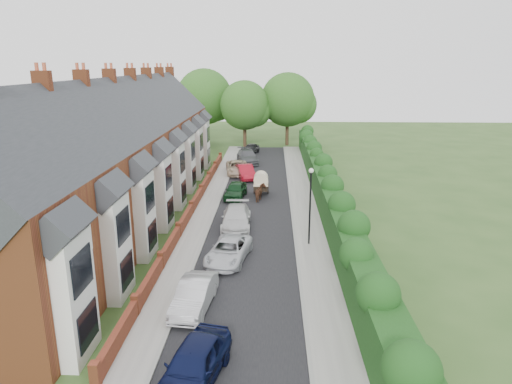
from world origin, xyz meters
TOP-DOWN VIEW (x-y plane):
  - ground at (0.00, 0.00)m, footprint 140.00×140.00m
  - road at (-0.50, 11.00)m, footprint 6.00×58.00m
  - pavement_hedge_side at (3.60, 11.00)m, footprint 2.20×58.00m
  - pavement_house_side at (-4.35, 11.00)m, footprint 1.70×58.00m
  - kerb_hedge_side at (2.55, 11.00)m, footprint 0.18×58.00m
  - kerb_house_side at (-3.55, 11.00)m, footprint 0.18×58.00m
  - hedge at (5.40, 11.00)m, footprint 2.10×58.00m
  - terrace_row at (-10.87, 9.98)m, footprint 9.05×40.50m
  - garden_wall_row at (-5.35, 10.00)m, footprint 0.35×40.35m
  - lamppost at (3.40, 4.00)m, footprint 0.32×0.32m
  - tree_far_left at (-2.65, 40.08)m, footprint 7.14×6.80m
  - tree_far_right at (3.39, 42.08)m, footprint 7.98×7.60m
  - tree_far_back at (-8.59, 43.08)m, footprint 8.40×8.00m
  - car_navy at (-1.83, -9.52)m, footprint 2.77×4.85m
  - car_silver_a at (-2.72, -4.20)m, footprint 1.90×4.38m
  - car_silver_b at (-1.60, 1.40)m, footprint 2.88×4.92m
  - car_white at (-1.60, 7.18)m, footprint 2.20×5.08m
  - car_green at (-2.27, 14.73)m, footprint 2.03×4.24m
  - car_red at (-1.81, 21.80)m, footprint 2.45×4.53m
  - car_beige at (-2.81, 23.80)m, footprint 2.93×5.23m
  - car_grey at (-2.04, 29.40)m, footprint 3.10×5.68m
  - car_black at (-1.92, 35.00)m, footprint 2.47×4.26m
  - horse at (-0.05, 13.81)m, footprint 1.03×1.82m
  - horse_cart at (-0.05, 15.66)m, footprint 1.35×2.99m

SIDE VIEW (x-z plane):
  - ground at x=0.00m, z-range 0.00..0.00m
  - road at x=-0.50m, z-range 0.00..0.02m
  - pavement_hedge_side at x=3.60m, z-range 0.00..0.12m
  - pavement_house_side at x=-4.35m, z-range 0.00..0.12m
  - kerb_hedge_side at x=2.55m, z-range 0.00..0.13m
  - kerb_house_side at x=-3.55m, z-range 0.00..0.13m
  - garden_wall_row at x=-5.35m, z-range -0.09..1.01m
  - car_silver_b at x=-1.60m, z-range 0.00..1.28m
  - car_black at x=-1.92m, z-range 0.00..1.36m
  - car_beige at x=-2.81m, z-range 0.00..1.38m
  - car_green at x=-2.27m, z-range 0.00..1.40m
  - car_silver_a at x=-2.72m, z-range 0.00..1.40m
  - car_red at x=-1.81m, z-range 0.00..1.42m
  - horse at x=-0.05m, z-range 0.00..1.45m
  - car_white at x=-1.60m, z-range 0.00..1.45m
  - car_navy at x=-1.83m, z-range 0.00..1.55m
  - car_grey at x=-2.04m, z-range 0.00..1.56m
  - horse_cart at x=-0.05m, z-range 0.15..2.31m
  - hedge at x=5.40m, z-range 0.18..3.03m
  - lamppost at x=3.40m, z-range 0.72..5.88m
  - terrace_row at x=-10.87m, z-range -1.28..10.22m
  - tree_far_left at x=-2.65m, z-range 1.07..10.36m
  - tree_far_right at x=3.39m, z-range 1.16..11.47m
  - tree_far_back at x=-8.59m, z-range 1.21..12.03m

